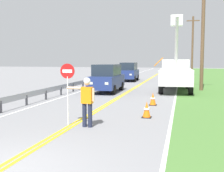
{
  "coord_description": "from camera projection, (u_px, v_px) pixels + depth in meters",
  "views": [
    {
      "loc": [
        3.98,
        -5.25,
        2.49
      ],
      "look_at": [
        0.71,
        8.1,
        1.2
      ],
      "focal_mm": 45.95,
      "sensor_mm": 36.0,
      "label": 1
    }
  ],
  "objects": [
    {
      "name": "centerline_yellow_left",
      "position": [
        135.0,
        87.0,
        25.61
      ],
      "size": [
        0.11,
        110.0,
        0.01
      ],
      "primitive_type": "cube",
      "color": "yellow",
      "rests_on": "ground"
    },
    {
      "name": "centerline_yellow_right",
      "position": [
        137.0,
        87.0,
        25.57
      ],
      "size": [
        0.11,
        110.0,
        0.01
      ],
      "primitive_type": "cube",
      "color": "yellow",
      "rests_on": "ground"
    },
    {
      "name": "edge_line_right",
      "position": [
        177.0,
        88.0,
        24.74
      ],
      "size": [
        0.12,
        110.0,
        0.01
      ],
      "primitive_type": "cube",
      "color": "silver",
      "rests_on": "ground"
    },
    {
      "name": "edge_line_left",
      "position": [
        97.0,
        86.0,
        26.44
      ],
      "size": [
        0.12,
        110.0,
        0.01
      ],
      "primitive_type": "cube",
      "color": "silver",
      "rests_on": "ground"
    },
    {
      "name": "flagger_worker",
      "position": [
        87.0,
        99.0,
        10.45
      ],
      "size": [
        1.09,
        0.27,
        1.83
      ],
      "color": "#1E2338",
      "rests_on": "ground"
    },
    {
      "name": "stop_sign_paddle",
      "position": [
        68.0,
        80.0,
        10.62
      ],
      "size": [
        0.56,
        0.04,
        2.33
      ],
      "color": "silver",
      "rests_on": "ground"
    },
    {
      "name": "utility_bucket_truck",
      "position": [
        176.0,
        73.0,
        22.63
      ],
      "size": [
        2.67,
        6.88,
        5.88
      ],
      "color": "silver",
      "rests_on": "ground"
    },
    {
      "name": "oncoming_suv_nearest",
      "position": [
        107.0,
        78.0,
        21.68
      ],
      "size": [
        1.96,
        4.63,
        2.1
      ],
      "color": "navy",
      "rests_on": "ground"
    },
    {
      "name": "oncoming_suv_second",
      "position": [
        129.0,
        72.0,
        32.81
      ],
      "size": [
        2.03,
        4.66,
        2.1
      ],
      "color": "navy",
      "rests_on": "ground"
    },
    {
      "name": "utility_pole_near",
      "position": [
        203.0,
        34.0,
        22.58
      ],
      "size": [
        1.8,
        0.28,
        8.6
      ],
      "color": "brown",
      "rests_on": "ground"
    },
    {
      "name": "utility_pole_mid",
      "position": [
        192.0,
        45.0,
        40.68
      ],
      "size": [
        1.8,
        0.28,
        8.5
      ],
      "color": "brown",
      "rests_on": "ground"
    },
    {
      "name": "traffic_cone_lead",
      "position": [
        147.0,
        110.0,
        12.21
      ],
      "size": [
        0.4,
        0.4,
        0.7
      ],
      "color": "orange",
      "rests_on": "ground"
    },
    {
      "name": "traffic_cone_mid",
      "position": [
        153.0,
        99.0,
        15.49
      ],
      "size": [
        0.4,
        0.4,
        0.7
      ],
      "color": "orange",
      "rests_on": "ground"
    },
    {
      "name": "guardrail_left_shoulder",
      "position": [
        78.0,
        83.0,
        23.25
      ],
      "size": [
        0.1,
        32.0,
        0.71
      ],
      "color": "#9EA0A3",
      "rests_on": "ground"
    }
  ]
}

